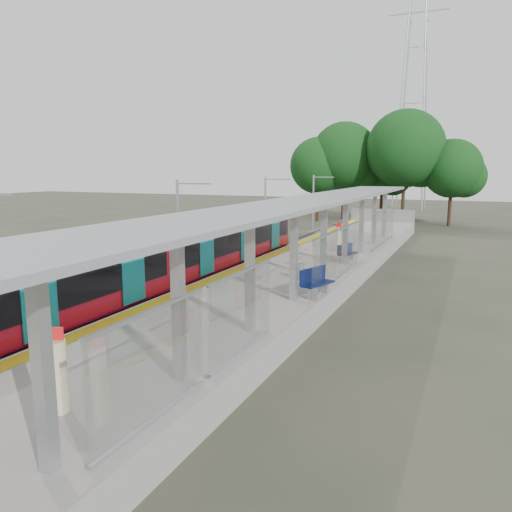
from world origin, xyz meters
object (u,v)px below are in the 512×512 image
Objects in this scene: info_pillar_near at (57,376)px; info_pillar_far at (339,239)px; train at (147,262)px; litter_bin at (300,271)px; bench_far at (347,252)px; bench_mid at (316,281)px.

info_pillar_near is 1.06× the size of info_pillar_far.
train is at bearing -106.58° from info_pillar_far.
train reaches higher than litter_bin.
litter_bin is at bearing 34.17° from train.
info_pillar_far reaches higher than litter_bin.
info_pillar_far is (5.13, 12.37, -0.31)m from train.
litter_bin is at bearing -79.99° from bench_far.
bench_mid is at bearing 9.69° from train.
litter_bin is (5.59, 3.79, -0.65)m from train.
bench_mid is (7.10, 1.21, -0.45)m from train.
bench_mid is 3.00m from litter_bin.
train is 16.15× the size of info_pillar_far.
bench_mid is 1.17× the size of bench_far.
litter_bin is at bearing 138.29° from bench_mid.
train reaches higher than info_pillar_near.
info_pillar_far reaches higher than bench_mid.
train is at bearing -152.41° from bench_mid.
train is 15.25× the size of info_pillar_near.
bench_mid reaches higher than bench_far.
info_pillar_near is (-1.35, -19.07, 0.27)m from bench_far.
litter_bin is at bearing -80.99° from info_pillar_far.
bench_far is 19.12m from info_pillar_near.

